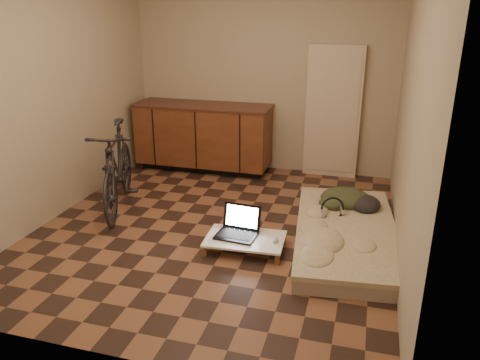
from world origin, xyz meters
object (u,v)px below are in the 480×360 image
(bicycle, at_px, (117,163))
(lap_desk, at_px, (245,239))
(futon, at_px, (346,234))
(laptop, at_px, (238,229))

(bicycle, distance_m, lap_desk, 1.76)
(futon, distance_m, laptop, 1.04)
(lap_desk, bearing_deg, futon, 21.09)
(lap_desk, distance_m, laptop, 0.12)
(futon, bearing_deg, bicycle, 170.00)
(laptop, bearing_deg, lap_desk, -30.16)
(bicycle, height_order, futon, bicycle)
(lap_desk, bearing_deg, bicycle, 157.20)
(futon, distance_m, lap_desk, 0.98)
(bicycle, height_order, laptop, bicycle)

